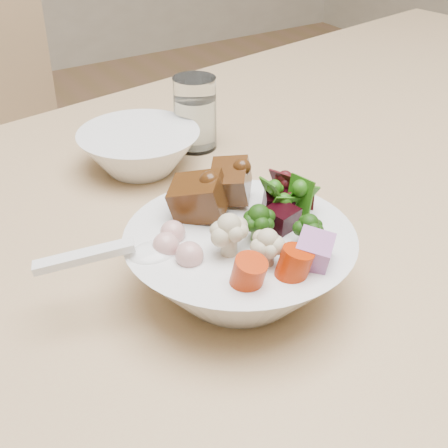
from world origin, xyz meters
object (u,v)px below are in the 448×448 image
object	(u,v)px
food_bowl	(240,257)
side_bowl	(140,151)
water_glass	(195,116)
dining_table	(359,201)

from	to	relation	value
food_bowl	side_bowl	size ratio (longest dim) A/B	1.37
water_glass	side_bowl	world-z (taller)	water_glass
food_bowl	side_bowl	world-z (taller)	food_bowl
water_glass	side_bowl	xyz separation A→B (m)	(-0.10, -0.02, -0.02)
food_bowl	side_bowl	distance (m)	0.30
dining_table	side_bowl	world-z (taller)	side_bowl
dining_table	side_bowl	size ratio (longest dim) A/B	10.50
dining_table	water_glass	distance (m)	0.28
food_bowl	side_bowl	bearing A→B (deg)	83.93
side_bowl	water_glass	bearing A→B (deg)	11.68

